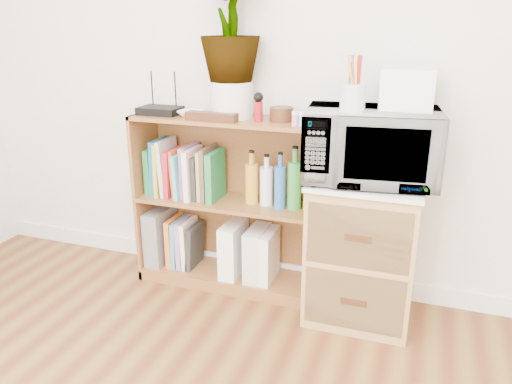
% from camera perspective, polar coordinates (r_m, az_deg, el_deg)
% --- Properties ---
extents(skirting_board, '(4.00, 0.02, 0.10)m').
position_cam_1_polar(skirting_board, '(2.91, 4.36, -9.15)').
color(skirting_board, white).
rests_on(skirting_board, ground).
extents(bookshelf, '(1.00, 0.30, 0.95)m').
position_cam_1_polar(bookshelf, '(2.72, -3.32, -1.41)').
color(bookshelf, brown).
rests_on(bookshelf, ground).
extents(wicker_unit, '(0.50, 0.45, 0.70)m').
position_cam_1_polar(wicker_unit, '(2.53, 12.09, -6.57)').
color(wicker_unit, '#9E7542').
rests_on(wicker_unit, ground).
extents(microwave, '(0.64, 0.47, 0.33)m').
position_cam_1_polar(microwave, '(2.34, 12.95, 5.21)').
color(microwave, silver).
rests_on(microwave, wicker_unit).
extents(pen_cup, '(0.11, 0.11, 0.12)m').
position_cam_1_polar(pen_cup, '(2.23, 10.99, 10.54)').
color(pen_cup, silver).
rests_on(pen_cup, microwave).
extents(small_appliance, '(0.23, 0.19, 0.18)m').
position_cam_1_polar(small_appliance, '(2.34, 16.98, 11.23)').
color(small_appliance, white).
rests_on(small_appliance, microwave).
extents(router, '(0.22, 0.15, 0.04)m').
position_cam_1_polar(router, '(2.73, -10.90, 9.14)').
color(router, black).
rests_on(router, bookshelf).
extents(white_bowl, '(0.13, 0.13, 0.03)m').
position_cam_1_polar(white_bowl, '(2.64, -7.47, 8.88)').
color(white_bowl, white).
rests_on(white_bowl, bookshelf).
extents(plant_pot, '(0.22, 0.22, 0.18)m').
position_cam_1_polar(plant_pot, '(2.58, -2.79, 10.51)').
color(plant_pot, silver).
rests_on(plant_pot, bookshelf).
extents(potted_plant, '(0.30, 0.30, 0.54)m').
position_cam_1_polar(potted_plant, '(2.56, -2.92, 18.59)').
color(potted_plant, '#40772F').
rests_on(potted_plant, plant_pot).
extents(trinket_box, '(0.26, 0.07, 0.04)m').
position_cam_1_polar(trinket_box, '(2.51, -5.10, 8.58)').
color(trinket_box, '#371C0F').
rests_on(trinket_box, bookshelf).
extents(kokeshi_doll, '(0.04, 0.04, 0.10)m').
position_cam_1_polar(kokeshi_doll, '(2.48, 0.27, 9.16)').
color(kokeshi_doll, maroon).
rests_on(kokeshi_doll, bookshelf).
extents(wooden_bowl, '(0.12, 0.12, 0.07)m').
position_cam_1_polar(wooden_bowl, '(2.50, 2.93, 8.88)').
color(wooden_bowl, '#39220F').
rests_on(wooden_bowl, bookshelf).
extents(paint_jars, '(0.12, 0.04, 0.06)m').
position_cam_1_polar(paint_jars, '(2.37, 5.24, 8.17)').
color(paint_jars, pink).
rests_on(paint_jars, bookshelf).
extents(file_box, '(0.10, 0.26, 0.32)m').
position_cam_1_polar(file_box, '(2.99, -10.81, -4.85)').
color(file_box, slate).
rests_on(file_box, bookshelf).
extents(magazine_holder_left, '(0.10, 0.24, 0.30)m').
position_cam_1_polar(magazine_holder_left, '(2.80, -2.59, -6.47)').
color(magazine_holder_left, white).
rests_on(magazine_holder_left, bookshelf).
extents(magazine_holder_mid, '(0.09, 0.23, 0.29)m').
position_cam_1_polar(magazine_holder_mid, '(2.76, 0.12, -7.00)').
color(magazine_holder_mid, silver).
rests_on(magazine_holder_mid, bookshelf).
extents(magazine_holder_right, '(0.09, 0.22, 0.28)m').
position_cam_1_polar(magazine_holder_right, '(2.74, 1.20, -7.23)').
color(magazine_holder_right, white).
rests_on(magazine_holder_right, bookshelf).
extents(cookbooks, '(0.42, 0.20, 0.31)m').
position_cam_1_polar(cookbooks, '(2.77, -8.23, 2.35)').
color(cookbooks, '#1C6B39').
rests_on(cookbooks, bookshelf).
extents(liquor_bottles, '(0.39, 0.07, 0.32)m').
position_cam_1_polar(liquor_bottles, '(2.57, 2.93, 1.32)').
color(liquor_bottles, orange).
rests_on(liquor_bottles, bookshelf).
extents(lower_books, '(0.17, 0.19, 0.28)m').
position_cam_1_polar(lower_books, '(2.93, -8.15, -5.72)').
color(lower_books, orange).
rests_on(lower_books, bookshelf).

